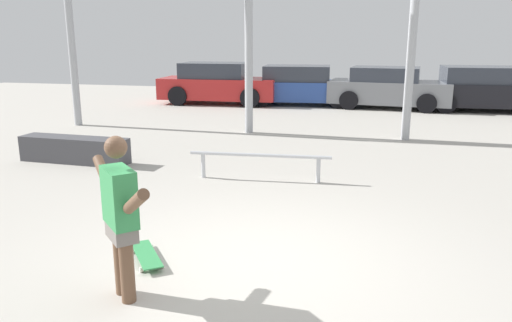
% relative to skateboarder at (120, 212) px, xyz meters
% --- Properties ---
extents(ground_plane, '(36.00, 36.00, 0.00)m').
position_rel_skateboarder_xyz_m(ground_plane, '(1.03, 0.98, -0.84)').
color(ground_plane, '#B2ADA3').
extents(skateboarder, '(1.07, 1.08, 1.55)m').
position_rel_skateboarder_xyz_m(skateboarder, '(0.00, 0.00, 0.00)').
color(skateboarder, brown).
rests_on(skateboarder, ground_plane).
extents(skateboard, '(0.63, 0.74, 0.08)m').
position_rel_skateboarder_xyz_m(skateboard, '(-0.16, 0.78, -0.78)').
color(skateboard, '#338C4C').
rests_on(skateboard, ground_plane).
extents(grind_box, '(2.21, 0.56, 0.49)m').
position_rel_skateboarder_xyz_m(grind_box, '(-3.43, 4.52, -0.60)').
color(grind_box, '#47474C').
rests_on(grind_box, ground_plane).
extents(grind_rail, '(2.41, 0.23, 0.47)m').
position_rel_skateboarder_xyz_m(grind_rail, '(0.35, 4.13, -0.48)').
color(grind_rail, '#B7BABF').
rests_on(grind_rail, ground_plane).
extents(parked_car_red, '(4.26, 1.97, 1.47)m').
position_rel_skateboarder_xyz_m(parked_car_red, '(-3.34, 13.50, -0.14)').
color(parked_car_red, red).
rests_on(parked_car_red, ground_plane).
extents(parked_car_blue, '(4.29, 2.11, 1.38)m').
position_rel_skateboarder_xyz_m(parked_car_blue, '(-0.41, 13.92, -0.18)').
color(parked_car_blue, '#284793').
rests_on(parked_car_blue, ground_plane).
extents(parked_car_grey, '(4.12, 2.15, 1.38)m').
position_rel_skateboarder_xyz_m(parked_car_grey, '(2.63, 13.74, -0.17)').
color(parked_car_grey, slate).
rests_on(parked_car_grey, ground_plane).
extents(parked_car_black, '(4.34, 2.14, 1.43)m').
position_rel_skateboarder_xyz_m(parked_car_black, '(5.66, 13.86, -0.15)').
color(parked_car_black, black).
rests_on(parked_car_black, ground_plane).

